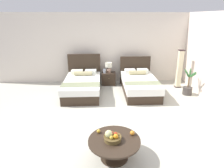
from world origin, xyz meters
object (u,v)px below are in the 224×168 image
at_px(loose_apple, 99,131).
at_px(potted_palm, 188,88).
at_px(bed_near_corner, 139,84).
at_px(table_lamp, 109,66).
at_px(floor_lamp_corner, 179,69).
at_px(vase, 104,71).
at_px(nightstand, 109,79).
at_px(coffee_table, 114,144).
at_px(loose_orange, 132,133).
at_px(bed_near_window, 83,85).
at_px(fruit_bowl, 112,137).

height_order(loose_apple, potted_palm, potted_palm).
relative_size(bed_near_corner, table_lamp, 5.24).
height_order(loose_apple, floor_lamp_corner, floor_lamp_corner).
xyz_separation_m(bed_near_corner, vase, (-1.23, 0.83, 0.27)).
height_order(nightstand, loose_apple, nightstand).
bearing_deg(loose_apple, table_lamp, 85.84).
bearing_deg(bed_near_corner, coffee_table, -107.64).
bearing_deg(loose_orange, floor_lamp_corner, 57.93).
xyz_separation_m(bed_near_window, floor_lamp_corner, (3.60, 0.45, 0.42)).
bearing_deg(potted_palm, loose_apple, -136.97).
height_order(bed_near_corner, potted_palm, bed_near_corner).
relative_size(table_lamp, loose_orange, 4.50).
xyz_separation_m(bed_near_window, nightstand, (0.94, 0.86, -0.06)).
height_order(table_lamp, potted_palm, potted_palm).
bearing_deg(potted_palm, vase, 158.96).
height_order(bed_near_corner, loose_orange, bed_near_corner).
bearing_deg(floor_lamp_corner, bed_near_corner, -163.81).
bearing_deg(bed_near_corner, floor_lamp_corner, 16.19).
height_order(nightstand, table_lamp, table_lamp).
height_order(vase, fruit_bowl, vase).
distance_m(coffee_table, floor_lamp_corner, 4.65).
height_order(table_lamp, loose_apple, table_lamp).
height_order(coffee_table, potted_palm, potted_palm).
bearing_deg(bed_near_window, vase, 46.53).
xyz_separation_m(nightstand, potted_palm, (2.73, -1.15, 0.00)).
xyz_separation_m(coffee_table, loose_apple, (-0.30, 0.24, 0.14)).
distance_m(vase, coffee_table, 4.18).
relative_size(fruit_bowl, loose_apple, 4.48).
bearing_deg(table_lamp, coffee_table, -89.87).
relative_size(vase, coffee_table, 0.16).
height_order(fruit_bowl, loose_orange, fruit_bowl).
relative_size(vase, floor_lamp_corner, 0.11).
relative_size(bed_near_window, coffee_table, 2.12).
bearing_deg(fruit_bowl, table_lamp, 89.55).
bearing_deg(table_lamp, vase, -159.74).
height_order(fruit_bowl, potted_palm, potted_palm).
relative_size(bed_near_window, nightstand, 3.86).
distance_m(coffee_table, fruit_bowl, 0.18).
distance_m(bed_near_window, floor_lamp_corner, 3.65).
height_order(bed_near_window, loose_orange, bed_near_window).
distance_m(fruit_bowl, loose_apple, 0.36).
xyz_separation_m(bed_near_corner, potted_palm, (1.66, -0.29, -0.05)).
relative_size(nightstand, potted_palm, 0.58).
height_order(bed_near_window, loose_apple, bed_near_window).
distance_m(bed_near_corner, loose_orange, 3.28).
distance_m(bed_near_corner, fruit_bowl, 3.54).
distance_m(floor_lamp_corner, potted_palm, 0.88).
bearing_deg(loose_orange, vase, 97.48).
xyz_separation_m(fruit_bowl, floor_lamp_corner, (2.69, 3.82, 0.23)).
distance_m(bed_near_corner, table_lamp, 1.46).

